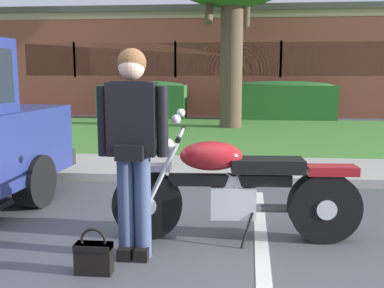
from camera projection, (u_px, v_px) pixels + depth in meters
name	position (u px, v px, depth m)	size (l,w,h in m)	color
ground_plane	(197.00, 273.00, 3.44)	(140.00, 140.00, 0.00)	#4C4C51
curb_strip	(215.00, 179.00, 6.21)	(60.00, 0.20, 0.12)	#ADA89E
concrete_walk	(217.00, 167.00, 7.05)	(60.00, 1.50, 0.08)	#ADA89E
grass_lawn	(224.00, 134.00, 10.89)	(60.00, 6.32, 0.06)	#478433
stall_stripe_1	(263.00, 265.00, 3.58)	(0.12, 4.40, 0.01)	silver
motorcycle	(245.00, 189.00, 4.05)	(2.24, 0.82, 1.18)	black
rider_person	(133.00, 139.00, 3.60)	(0.57, 0.31, 1.70)	black
handbag	(94.00, 255.00, 3.41)	(0.28, 0.13, 0.36)	black
hedge_left	(142.00, 99.00, 14.47)	(2.80, 0.90, 1.24)	#286028
hedge_center_left	(280.00, 100.00, 14.05)	(3.36, 0.90, 1.24)	#286028
brick_building	(269.00, 64.00, 20.23)	(20.85, 11.12, 3.72)	brown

